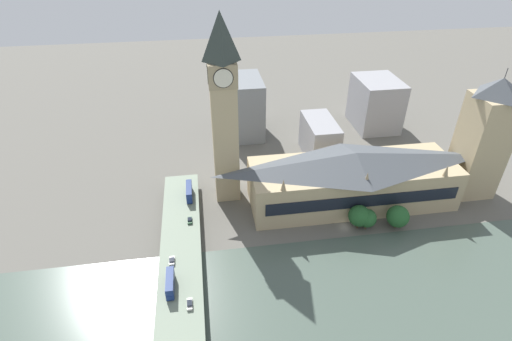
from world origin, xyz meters
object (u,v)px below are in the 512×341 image
victoria_tower (483,139)px  clock_tower (224,109)px  car_northbound_tail (190,304)px  double_decker_bus_mid (189,191)px  road_bridge (180,313)px  double_decker_bus_rear (170,283)px  car_southbound_tail (190,220)px  car_southbound_extra (172,261)px  parliament_hall (353,178)px

victoria_tower → clock_tower: bearing=83.3°
clock_tower → car_northbound_tail: bearing=164.8°
double_decker_bus_mid → road_bridge: bearing=176.4°
double_decker_bus_mid → car_northbound_tail: bearing=179.4°
road_bridge → double_decker_bus_rear: bearing=17.1°
double_decker_bus_mid → double_decker_bus_rear: (-49.79, 6.58, -0.16)m
double_decker_bus_mid → victoria_tower: bearing=-92.7°
car_southbound_tail → car_southbound_extra: size_ratio=1.02×
parliament_hall → road_bridge: parliament_hall is taller
road_bridge → car_southbound_extra: size_ratio=38.68×
clock_tower → car_northbound_tail: 75.99m
double_decker_bus_mid → car_northbound_tail: double_decker_bus_mid is taller
clock_tower → car_southbound_tail: 46.63m
victoria_tower → double_decker_bus_mid: bearing=87.3°
car_northbound_tail → double_decker_bus_rear: bearing=37.9°
car_southbound_tail → double_decker_bus_rear: bearing=168.9°
clock_tower → double_decker_bus_mid: size_ratio=6.81×
clock_tower → car_southbound_tail: size_ratio=20.04×
double_decker_bus_mid → car_southbound_extra: bearing=170.2°
parliament_hall → car_northbound_tail: bearing=125.9°
parliament_hall → car_southbound_extra: (-31.87, 77.06, -5.93)m
parliament_hall → road_bridge: bearing=125.6°
double_decker_bus_rear → car_northbound_tail: double_decker_bus_rear is taller
road_bridge → double_decker_bus_mid: bearing=-3.6°
parliament_hall → clock_tower: bearing=76.3°
victoria_tower → car_southbound_tail: 129.40m
parliament_hall → double_decker_bus_mid: size_ratio=7.51×
car_northbound_tail → car_southbound_tail: bearing=-0.6°
car_northbound_tail → parliament_hall: bearing=-54.1°
parliament_hall → car_northbound_tail: parliament_hall is taller
victoria_tower → car_southbound_extra: victoria_tower is taller
car_southbound_tail → road_bridge: bearing=175.2°
clock_tower → road_bridge: clock_tower is taller
victoria_tower → car_southbound_tail: victoria_tower is taller
car_southbound_tail → car_northbound_tail: bearing=179.4°
double_decker_bus_rear → car_southbound_extra: 11.95m
clock_tower → double_decker_bus_rear: bearing=157.4°
car_southbound_tail → car_southbound_extra: 22.15m
parliament_hall → victoria_tower: size_ratio=1.52×
victoria_tower → double_decker_bus_rear: (-43.72, 133.75, -18.78)m
road_bridge → car_northbound_tail: car_northbound_tail is taller
victoria_tower → car_southbound_extra: (-31.92, 133.75, -20.70)m
clock_tower → car_northbound_tail: (-64.41, 17.53, -36.31)m
victoria_tower → road_bridge: size_ratio=0.38×
double_decker_bus_mid → car_southbound_extra: double_decker_bus_mid is taller
parliament_hall → clock_tower: size_ratio=1.10×
parliament_hall → victoria_tower: victoria_tower is taller
road_bridge → car_southbound_extra: car_southbound_extra is taller
double_decker_bus_mid → parliament_hall: bearing=-95.0°
victoria_tower → road_bridge: bearing=112.1°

